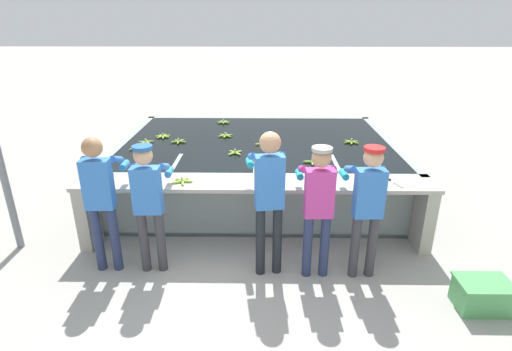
# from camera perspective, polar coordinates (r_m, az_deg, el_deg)

# --- Properties ---
(ground_plane) EXTENTS (80.00, 80.00, 0.00)m
(ground_plane) POSITION_cam_1_polar(r_m,az_deg,el_deg) (5.28, -0.20, -11.30)
(ground_plane) COLOR #A3A099
(ground_plane) RESTS_ON ground
(wash_tank) EXTENTS (4.60, 3.38, 0.92)m
(wash_tank) POSITION_cam_1_polar(r_m,az_deg,el_deg) (6.99, 0.12, 1.43)
(wash_tank) COLOR gray
(wash_tank) RESTS_ON ground
(work_ledge) EXTENTS (4.60, 0.45, 0.92)m
(work_ledge) POSITION_cam_1_polar(r_m,az_deg,el_deg) (5.15, -0.16, -3.81)
(work_ledge) COLOR #A8A393
(work_ledge) RESTS_ON ground
(worker_0) EXTENTS (0.42, 0.72, 1.67)m
(worker_0) POSITION_cam_1_polar(r_m,az_deg,el_deg) (4.91, -21.35, -2.31)
(worker_0) COLOR navy
(worker_0) RESTS_ON ground
(worker_1) EXTENTS (0.42, 0.72, 1.58)m
(worker_1) POSITION_cam_1_polar(r_m,az_deg,el_deg) (4.74, -15.11, -3.01)
(worker_1) COLOR #38383D
(worker_1) RESTS_ON ground
(worker_2) EXTENTS (0.47, 0.74, 1.75)m
(worker_2) POSITION_cam_1_polar(r_m,az_deg,el_deg) (4.48, 1.87, -2.17)
(worker_2) COLOR #1E2328
(worker_2) RESTS_ON ground
(worker_3) EXTENTS (0.42, 0.72, 1.60)m
(worker_3) POSITION_cam_1_polar(r_m,az_deg,el_deg) (4.53, 8.89, -3.52)
(worker_3) COLOR navy
(worker_3) RESTS_ON ground
(worker_4) EXTENTS (0.43, 0.72, 1.60)m
(worker_4) POSITION_cam_1_polar(r_m,az_deg,el_deg) (4.64, 15.64, -3.44)
(worker_4) COLOR #38383D
(worker_4) RESTS_ON ground
(banana_bunch_floating_0) EXTENTS (0.28, 0.28, 0.08)m
(banana_bunch_floating_0) POSITION_cam_1_polar(r_m,az_deg,el_deg) (6.87, 13.47, 4.70)
(banana_bunch_floating_0) COLOR #75A333
(banana_bunch_floating_0) RESTS_ON wash_tank
(banana_bunch_floating_1) EXTENTS (0.28, 0.28, 0.08)m
(banana_bunch_floating_1) POSITION_cam_1_polar(r_m,az_deg,el_deg) (7.19, -13.17, 5.48)
(banana_bunch_floating_1) COLOR #8CB738
(banana_bunch_floating_1) RESTS_ON wash_tank
(banana_bunch_floating_2) EXTENTS (0.23, 0.23, 0.08)m
(banana_bunch_floating_2) POSITION_cam_1_polar(r_m,az_deg,el_deg) (6.14, -3.00, 3.28)
(banana_bunch_floating_2) COLOR #93BC3D
(banana_bunch_floating_2) RESTS_ON wash_tank
(banana_bunch_floating_3) EXTENTS (0.28, 0.28, 0.08)m
(banana_bunch_floating_3) POSITION_cam_1_polar(r_m,az_deg,el_deg) (5.79, 8.08, 1.94)
(banana_bunch_floating_3) COLOR #75A333
(banana_bunch_floating_3) RESTS_ON wash_tank
(banana_bunch_floating_4) EXTENTS (0.27, 0.27, 0.08)m
(banana_bunch_floating_4) POSITION_cam_1_polar(r_m,az_deg,el_deg) (6.92, -15.48, 4.63)
(banana_bunch_floating_4) COLOR #93BC3D
(banana_bunch_floating_4) RESTS_ON wash_tank
(banana_bunch_floating_5) EXTENTS (0.27, 0.28, 0.08)m
(banana_bunch_floating_5) POSITION_cam_1_polar(r_m,az_deg,el_deg) (7.07, -4.40, 5.71)
(banana_bunch_floating_5) COLOR #7FAD33
(banana_bunch_floating_5) RESTS_ON wash_tank
(banana_bunch_floating_6) EXTENTS (0.28, 0.27, 0.08)m
(banana_bunch_floating_6) POSITION_cam_1_polar(r_m,az_deg,el_deg) (6.83, -10.99, 4.81)
(banana_bunch_floating_6) COLOR #75A333
(banana_bunch_floating_6) RESTS_ON wash_tank
(banana_bunch_floating_7) EXTENTS (0.27, 0.28, 0.08)m
(banana_bunch_floating_7) POSITION_cam_1_polar(r_m,az_deg,el_deg) (6.55, 1.04, 4.49)
(banana_bunch_floating_7) COLOR #93BC3D
(banana_bunch_floating_7) RESTS_ON wash_tank
(banana_bunch_floating_8) EXTENTS (0.28, 0.28, 0.08)m
(banana_bunch_floating_8) POSITION_cam_1_polar(r_m,az_deg,el_deg) (8.01, -4.67, 7.61)
(banana_bunch_floating_8) COLOR #75A333
(banana_bunch_floating_8) RESTS_ON wash_tank
(banana_bunch_floating_9) EXTENTS (0.24, 0.24, 0.08)m
(banana_bunch_floating_9) POSITION_cam_1_polar(r_m,az_deg,el_deg) (6.65, -16.73, 3.82)
(banana_bunch_floating_9) COLOR #75A333
(banana_bunch_floating_9) RESTS_ON wash_tank
(banana_bunch_ledge_0) EXTENTS (0.27, 0.28, 0.08)m
(banana_bunch_ledge_0) POSITION_cam_1_polar(r_m,az_deg,el_deg) (5.14, -10.48, -0.78)
(banana_bunch_ledge_0) COLOR #8CB738
(banana_bunch_ledge_0) RESTS_ON work_ledge
(knife_0) EXTENTS (0.15, 0.34, 0.02)m
(knife_0) POSITION_cam_1_polar(r_m,az_deg,el_deg) (5.37, 18.78, -0.71)
(knife_0) COLOR silver
(knife_0) RESTS_ON work_ledge
(crate) EXTENTS (0.55, 0.39, 0.32)m
(crate) POSITION_cam_1_polar(r_m,az_deg,el_deg) (4.97, 29.60, -14.60)
(crate) COLOR #4C9E56
(crate) RESTS_ON ground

